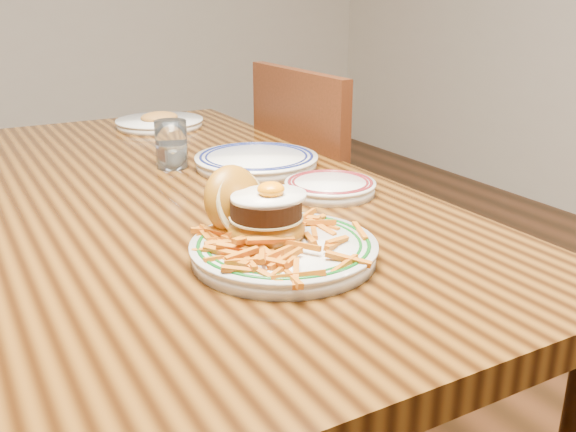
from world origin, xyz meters
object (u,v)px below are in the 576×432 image
chair_right (334,222)px  main_plate (275,234)px  side_plate (330,186)px  table (175,228)px

chair_right → main_plate: size_ratio=3.13×
side_plate → table: bearing=154.0°
table → main_plate: (0.01, -0.42, 0.13)m
table → chair_right: bearing=22.1°
main_plate → table: bearing=71.1°
chair_right → main_plate: 0.89m
main_plate → side_plate: 0.33m
chair_right → side_plate: (-0.29, -0.42, 0.26)m
table → side_plate: 0.34m
main_plate → side_plate: size_ratio=1.61×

